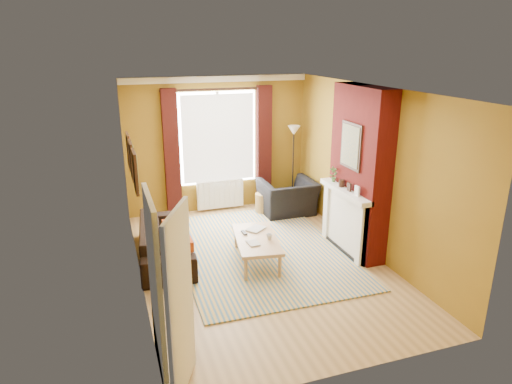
% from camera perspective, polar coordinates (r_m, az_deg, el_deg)
% --- Properties ---
extents(ground, '(5.50, 5.50, 0.00)m').
position_cam_1_polar(ground, '(7.55, 0.61, -8.89)').
color(ground, '#997645').
rests_on(ground, ground).
extents(room_walls, '(3.82, 5.54, 2.83)m').
position_cam_1_polar(room_walls, '(7.49, 4.56, 2.26)').
color(room_walls, olive).
rests_on(room_walls, ground).
extents(striped_rug, '(2.79, 3.83, 0.02)m').
position_cam_1_polar(striped_rug, '(7.98, 0.47, -7.24)').
color(striped_rug, '#346591').
rests_on(striped_rug, ground).
extents(sofa, '(1.03, 2.19, 0.62)m').
position_cam_1_polar(sofa, '(7.77, -11.17, -5.91)').
color(sofa, black).
rests_on(sofa, ground).
extents(armchair, '(1.11, 0.97, 0.71)m').
position_cam_1_polar(armchair, '(9.53, 3.98, -0.66)').
color(armchair, black).
rests_on(armchair, ground).
extents(coffee_table, '(0.85, 1.40, 0.44)m').
position_cam_1_polar(coffee_table, '(7.41, 0.05, -6.07)').
color(coffee_table, tan).
rests_on(coffee_table, ground).
extents(wicker_stool, '(0.39, 0.39, 0.42)m').
position_cam_1_polar(wicker_stool, '(9.62, 0.90, -1.39)').
color(wicker_stool, olive).
rests_on(wicker_stool, ground).
extents(floor_lamp, '(0.32, 0.32, 1.78)m').
position_cam_1_polar(floor_lamp, '(9.70, 4.72, 6.07)').
color(floor_lamp, black).
rests_on(floor_lamp, ground).
extents(book_a, '(0.19, 0.25, 0.02)m').
position_cam_1_polar(book_a, '(7.15, -1.00, -6.52)').
color(book_a, '#999999').
rests_on(book_a, coffee_table).
extents(book_b, '(0.39, 0.38, 0.02)m').
position_cam_1_polar(book_b, '(7.76, -0.73, -4.45)').
color(book_b, '#999999').
rests_on(book_b, coffee_table).
extents(mug, '(0.11, 0.11, 0.09)m').
position_cam_1_polar(mug, '(7.33, 1.67, -5.61)').
color(mug, '#999999').
rests_on(mug, coffee_table).
extents(tv_remote, '(0.06, 0.18, 0.02)m').
position_cam_1_polar(tv_remote, '(7.56, -1.51, -5.10)').
color(tv_remote, black).
rests_on(tv_remote, coffee_table).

